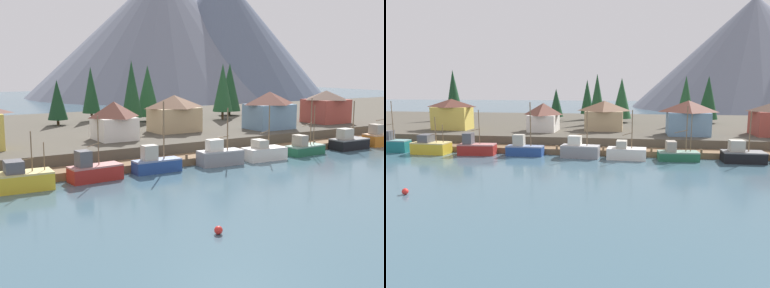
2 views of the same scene
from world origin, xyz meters
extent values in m
cube|color=#3D5B6B|center=(0.00, 20.00, -0.50)|extent=(400.00, 400.00, 1.00)
cube|color=brown|center=(0.00, 2.00, 0.50)|extent=(80.00, 4.00, 1.00)
cylinder|color=brown|center=(-36.00, 0.20, 0.80)|extent=(0.36, 0.36, 1.60)
cylinder|color=brown|center=(-28.00, 0.20, 0.80)|extent=(0.36, 0.36, 1.60)
cylinder|color=brown|center=(-20.00, 0.20, 0.80)|extent=(0.36, 0.36, 1.60)
cylinder|color=brown|center=(-12.00, 0.20, 0.80)|extent=(0.36, 0.36, 1.60)
cylinder|color=brown|center=(-4.00, 0.20, 0.80)|extent=(0.36, 0.36, 1.60)
cylinder|color=brown|center=(4.00, 0.20, 0.80)|extent=(0.36, 0.36, 1.60)
cylinder|color=brown|center=(12.00, 0.20, 0.80)|extent=(0.36, 0.36, 1.60)
cylinder|color=brown|center=(20.00, 0.20, 0.80)|extent=(0.36, 0.36, 1.60)
cylinder|color=brown|center=(28.00, 0.20, 0.80)|extent=(0.36, 0.36, 1.60)
cube|color=#4C473D|center=(0.00, 32.00, 1.25)|extent=(400.00, 56.00, 2.50)
cone|color=slate|center=(70.99, 147.50, 28.73)|extent=(124.22, 124.22, 57.45)
cube|color=#196B70|center=(-33.98, -1.24, 0.99)|extent=(6.19, 2.26, 1.98)
cube|color=#679496|center=(-33.98, -1.24, 2.08)|extent=(6.19, 2.26, 0.20)
cube|color=#4C4C51|center=(-34.77, -1.25, 2.99)|extent=(1.79, 1.70, 1.63)
cylinder|color=brown|center=(-33.56, -1.24, 5.64)|extent=(0.13, 0.13, 6.93)
cylinder|color=brown|center=(-34.51, -1.25, 4.90)|extent=(2.36, 0.11, 0.46)
cube|color=gold|center=(-26.05, -1.88, 0.92)|extent=(6.40, 3.44, 1.84)
cube|color=tan|center=(-26.05, -1.88, 1.94)|extent=(6.40, 3.44, 0.20)
cube|color=#4C4C51|center=(-26.96, -1.84, 2.71)|extent=(2.06, 2.48, 1.34)
cylinder|color=brown|center=(-25.04, -1.93, 4.26)|extent=(0.14, 0.14, 4.44)
cylinder|color=brown|center=(-23.70, -1.99, 3.60)|extent=(0.12, 0.12, 3.13)
cylinder|color=brown|center=(-25.98, -1.88, 3.35)|extent=(2.35, 0.21, 0.47)
cube|color=maroon|center=(-17.67, -1.64, 0.84)|extent=(6.44, 3.01, 1.68)
cube|color=#AD6C6A|center=(-17.67, -1.64, 1.78)|extent=(6.44, 3.01, 0.20)
cube|color=#4C4C51|center=(-19.14, -1.75, 2.82)|extent=(1.68, 1.95, 1.89)
cylinder|color=brown|center=(-17.19, -1.60, 4.82)|extent=(0.13, 0.13, 5.89)
cylinder|color=brown|center=(-17.85, -1.65, 4.31)|extent=(1.64, 0.22, 0.45)
cube|color=navy|center=(-9.26, -1.22, 0.75)|extent=(6.26, 2.22, 1.49)
cube|color=#6C7DA2|center=(-9.26, -1.22, 1.59)|extent=(6.26, 2.22, 0.20)
cube|color=#B2AD9E|center=(-10.30, -1.22, 2.64)|extent=(1.87, 1.43, 1.90)
cylinder|color=brown|center=(-8.22, -1.22, 5.39)|extent=(0.18, 0.18, 7.39)
cube|color=gray|center=(0.32, -1.62, 0.94)|extent=(6.43, 2.98, 1.87)
cube|color=#9F9FA2|center=(0.32, -1.62, 1.97)|extent=(6.43, 2.98, 0.20)
cube|color=silver|center=(-0.60, -1.55, 2.85)|extent=(2.21, 1.62, 1.56)
cylinder|color=brown|center=(1.45, -1.70, 4.94)|extent=(0.18, 0.18, 5.75)
cylinder|color=brown|center=(0.74, -1.65, 3.90)|extent=(1.81, 0.26, 0.30)
cube|color=silver|center=(7.94, -1.80, 0.81)|extent=(6.39, 3.30, 1.62)
cube|color=silver|center=(7.94, -1.80, 1.72)|extent=(6.39, 3.30, 0.20)
cube|color=#B2AD9E|center=(7.13, -1.77, 2.43)|extent=(1.74, 2.30, 1.20)
cylinder|color=brown|center=(8.74, -1.84, 4.90)|extent=(0.15, 0.15, 6.16)
cylinder|color=brown|center=(8.05, -1.81, 4.13)|extent=(1.69, 0.18, 0.57)
cube|color=#1E5B3D|center=(16.09, -1.75, 0.64)|extent=(6.45, 3.21, 1.29)
cube|color=gray|center=(16.09, -1.75, 1.39)|extent=(6.45, 3.21, 0.20)
cube|color=gray|center=(14.91, -1.84, 2.31)|extent=(1.62, 2.16, 1.65)
cylinder|color=brown|center=(17.27, -1.65, 5.08)|extent=(0.15, 0.15, 7.19)
cylinder|color=brown|center=(17.97, -1.60, 4.48)|extent=(0.13, 0.13, 5.99)
cylinder|color=brown|center=(16.42, -1.72, 4.67)|extent=(2.10, 0.27, 0.59)
cube|color=black|center=(25.92, -1.77, 0.78)|extent=(6.26, 3.21, 1.56)
cube|color=slate|center=(25.92, -1.77, 1.66)|extent=(6.26, 3.21, 0.20)
cube|color=#B2AD9E|center=(24.84, -1.76, 2.62)|extent=(2.17, 1.84, 1.72)
cylinder|color=brown|center=(26.66, -1.77, 4.84)|extent=(0.18, 0.18, 6.16)
cube|color=silver|center=(-9.32, 12.54, 4.20)|extent=(5.60, 6.02, 3.40)
pyramid|color=brown|center=(-9.32, 12.54, 7.08)|extent=(5.89, 6.32, 2.36)
cube|color=tan|center=(2.94, 15.92, 4.53)|extent=(7.72, 5.76, 4.06)
pyramid|color=brown|center=(2.94, 15.92, 7.62)|extent=(8.11, 6.05, 2.11)
cube|color=gold|center=(-29.30, 12.52, 4.90)|extent=(7.66, 4.54, 4.81)
pyramid|color=brown|center=(-29.30, 12.52, 8.17)|extent=(8.04, 4.77, 1.72)
cube|color=#6689A8|center=(19.20, 10.58, 4.68)|extent=(7.65, 5.86, 4.36)
pyramid|color=brown|center=(19.20, 10.58, 7.96)|extent=(8.03, 6.15, 2.20)
cylinder|color=#4C3823|center=(-39.19, 32.92, 3.37)|extent=(0.50, 0.50, 1.74)
cone|color=#14381E|center=(-39.19, 32.92, 10.09)|extent=(4.36, 4.36, 11.70)
cylinder|color=#4C3823|center=(0.36, 27.35, 3.29)|extent=(0.50, 0.50, 1.59)
cone|color=#194223|center=(0.36, 27.35, 9.34)|extent=(3.88, 3.88, 10.50)
cylinder|color=#4C3823|center=(6.06, 32.30, 3.04)|extent=(0.50, 0.50, 1.08)
cone|color=#1E4C28|center=(6.06, 32.30, 8.62)|extent=(4.90, 4.90, 10.09)
cylinder|color=#4C3823|center=(20.98, 27.53, 3.34)|extent=(0.50, 0.50, 1.68)
cone|color=#1E4C28|center=(20.98, 27.53, 9.11)|extent=(4.14, 4.14, 9.85)
cylinder|color=#4C3823|center=(-11.32, 35.13, 3.03)|extent=(0.50, 0.50, 1.07)
cone|color=#14381E|center=(-11.32, 35.13, 7.28)|extent=(3.71, 3.71, 7.43)
cylinder|color=#4C3823|center=(27.24, 33.82, 3.02)|extent=(0.50, 0.50, 1.03)
cone|color=#194223|center=(27.24, 33.82, 8.85)|extent=(4.99, 4.99, 10.63)
cylinder|color=#4C3823|center=(-3.44, 38.68, 3.33)|extent=(0.50, 0.50, 1.66)
cone|color=#194223|center=(-3.44, 38.68, 8.76)|extent=(3.66, 3.66, 9.20)
sphere|color=red|center=(-15.87, -24.87, 0.35)|extent=(0.70, 0.70, 0.70)
camera|label=1|loc=(-37.53, -56.34, 13.46)|focal=45.98mm
camera|label=2|loc=(8.56, -60.26, 11.91)|focal=34.01mm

